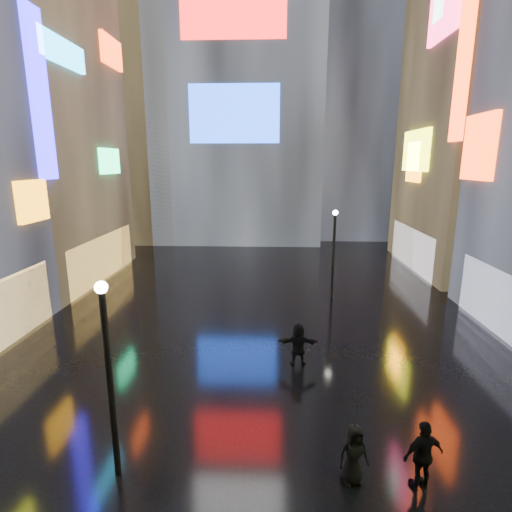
{
  "coord_description": "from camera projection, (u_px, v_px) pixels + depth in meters",
  "views": [
    {
      "loc": [
        0.52,
        -0.1,
        7.86
      ],
      "look_at": [
        0.0,
        12.0,
        5.0
      ],
      "focal_mm": 28.0,
      "sensor_mm": 36.0,
      "label": 1
    }
  ],
  "objects": [
    {
      "name": "ground",
      "position": [
        262.0,
        312.0,
        21.38
      ],
      "size": [
        140.0,
        140.0,
        0.0
      ],
      "primitive_type": "plane",
      "color": "black",
      "rests_on": "ground"
    },
    {
      "name": "building_left_far",
      "position": [
        15.0,
        112.0,
        25.36
      ],
      "size": [
        10.28,
        12.0,
        22.0
      ],
      "color": "black",
      "rests_on": "ground"
    },
    {
      "name": "building_right_far",
      "position": [
        501.0,
        70.0,
        27.21
      ],
      "size": [
        10.28,
        12.0,
        28.0
      ],
      "color": "black",
      "rests_on": "ground"
    },
    {
      "name": "tower_main",
      "position": [
        240.0,
        27.0,
        39.98
      ],
      "size": [
        16.0,
        14.2,
        42.0
      ],
      "color": "black",
      "rests_on": "ground"
    },
    {
      "name": "tower_flank_right",
      "position": [
        354.0,
        74.0,
        42.37
      ],
      "size": [
        12.0,
        12.0,
        34.0
      ],
      "primitive_type": "cube",
      "color": "black",
      "rests_on": "ground"
    },
    {
      "name": "tower_flank_left",
      "position": [
        131.0,
        110.0,
        40.36
      ],
      "size": [
        10.0,
        10.0,
        26.0
      ],
      "primitive_type": "cube",
      "color": "black",
      "rests_on": "ground"
    },
    {
      "name": "lamp_near",
      "position": [
        109.0,
        370.0,
        9.66
      ],
      "size": [
        0.3,
        0.3,
        5.2
      ],
      "color": "black",
      "rests_on": "ground"
    },
    {
      "name": "lamp_far",
      "position": [
        334.0,
        249.0,
        23.13
      ],
      "size": [
        0.3,
        0.3,
        5.2
      ],
      "color": "black",
      "rests_on": "ground"
    },
    {
      "name": "pedestrian_3",
      "position": [
        423.0,
        455.0,
        9.71
      ],
      "size": [
        1.14,
        0.73,
        1.81
      ],
      "primitive_type": "imported",
      "rotation": [
        0.0,
        0.0,
        3.43
      ],
      "color": "black",
      "rests_on": "ground"
    },
    {
      "name": "pedestrian_4",
      "position": [
        353.0,
        454.0,
        9.9
      ],
      "size": [
        0.87,
        0.67,
        1.58
      ],
      "primitive_type": "imported",
      "rotation": [
        0.0,
        0.0,
        0.24
      ],
      "color": "black",
      "rests_on": "ground"
    },
    {
      "name": "pedestrian_5",
      "position": [
        298.0,
        345.0,
        15.68
      ],
      "size": [
        1.61,
        0.54,
        1.73
      ],
      "primitive_type": "imported",
      "rotation": [
        0.0,
        0.0,
        3.13
      ],
      "color": "black",
      "rests_on": "ground"
    },
    {
      "name": "umbrella_2",
      "position": [
        356.0,
        411.0,
        9.63
      ],
      "size": [
        1.28,
        1.29,
        0.85
      ],
      "primitive_type": "imported",
      "rotation": [
        0.0,
        0.0,
        2.59
      ],
      "color": "black",
      "rests_on": "pedestrian_4"
    }
  ]
}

